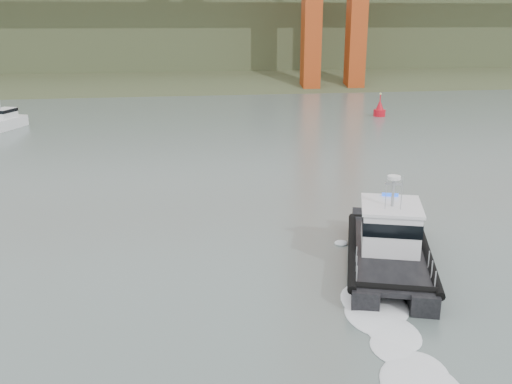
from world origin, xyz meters
TOP-DOWN VIEW (x-y plane):
  - ground at (0.00, 0.00)m, footprint 400.00×400.00m
  - headlands at (0.00, 125.50)m, footprint 500.00×105.36m
  - patrol_boat at (4.05, 2.28)m, footprint 6.76×10.96m
  - motorboat at (-25.67, 45.17)m, footprint 4.55×6.98m
  - nav_buoy at (20.38, 47.14)m, footprint 1.54×1.54m

SIDE VIEW (x-z plane):
  - ground at x=0.00m, z-range 0.00..0.00m
  - nav_buoy at x=20.38m, z-range -0.76..2.45m
  - motorboat at x=-25.67m, z-range -0.91..2.73m
  - patrol_boat at x=4.05m, z-range -1.25..3.75m
  - headlands at x=0.00m, z-range -6.52..20.61m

